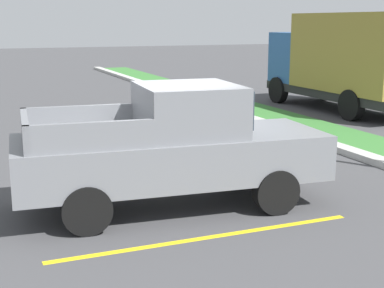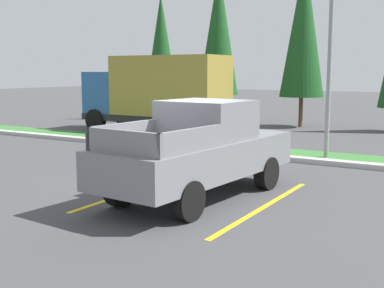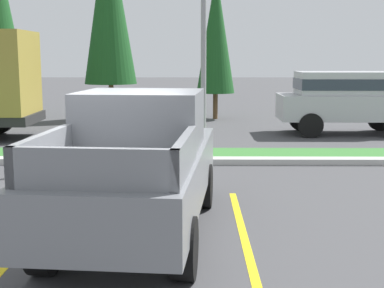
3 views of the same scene
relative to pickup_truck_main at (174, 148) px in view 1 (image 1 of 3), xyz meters
name	(u,v)px [view 1 (image 1 of 3)]	position (x,y,z in m)	size (l,w,h in m)	color
ground_plane	(175,195)	(-0.60, 0.24, -1.04)	(120.00, 120.00, 0.00)	#424244
parking_line_near	(145,183)	(-1.55, -0.05, -1.04)	(0.12, 4.80, 0.01)	yellow
parking_line_far	(208,237)	(1.55, -0.05, -1.04)	(0.12, 4.80, 0.01)	yellow
pickup_truck_main	(174,148)	(0.00, 0.00, 0.00)	(2.35, 5.37, 2.10)	black
cargo_truck_distant	(348,59)	(-7.55, 9.34, 0.81)	(6.83, 2.57, 3.40)	black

